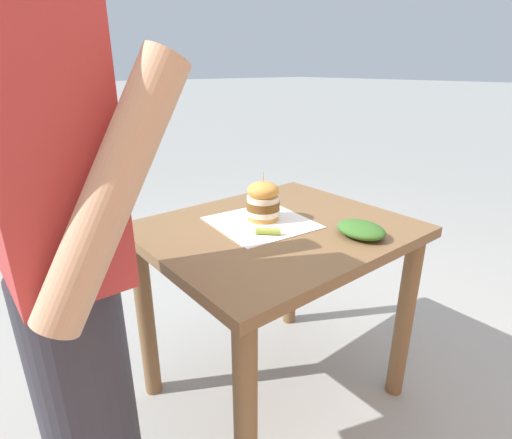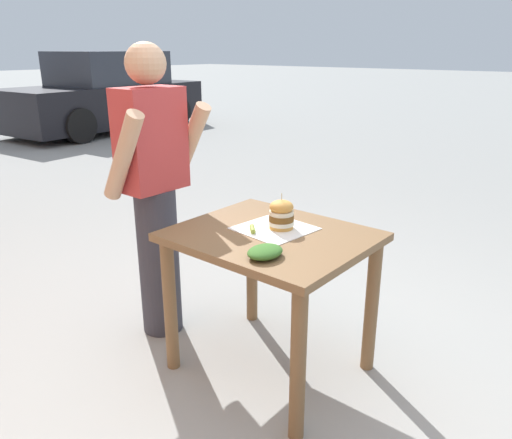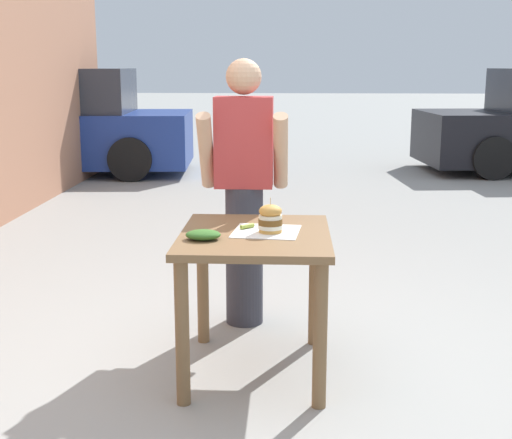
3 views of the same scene
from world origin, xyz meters
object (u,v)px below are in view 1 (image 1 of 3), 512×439
Objects in this scene: pickle_spear at (268,231)px; side_salad at (361,230)px; patio_table at (276,262)px; diner_across_table at (65,275)px; sandwich at (263,201)px.

pickle_spear is 0.32m from side_salad.
patio_table is 0.35m from side_salad.
patio_table is 10.76× the size of pickle_spear.
diner_across_table reaches higher than side_salad.
diner_across_table is (0.15, 0.92, 0.08)m from side_salad.
pickle_spear is (-0.13, 0.08, -0.06)m from sandwich.
sandwich is at bearing -76.02° from diner_across_table.
pickle_spear is at bearing 146.80° from sandwich.
diner_across_table is at bearing 98.10° from patio_table.
sandwich is at bearing 0.15° from patio_table.
patio_table is 0.24m from sandwich.
diner_across_table is at bearing 103.98° from sandwich.
patio_table is at bearing 32.58° from side_salad.
sandwich is at bearing 25.93° from side_salad.
patio_table is 5.23× the size of side_salad.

